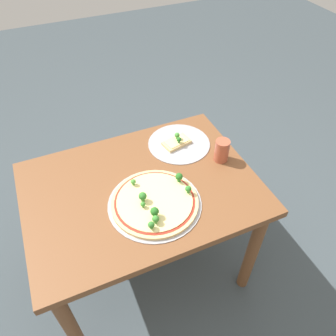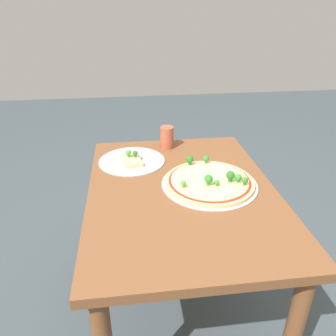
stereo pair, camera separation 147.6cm
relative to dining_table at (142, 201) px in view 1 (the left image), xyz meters
The scene contains 5 objects.
ground_plane 0.59m from the dining_table, ahead, with size 8.00×8.00×0.00m, color #3D474C.
dining_table is the anchor object (origin of this frame).
pizza_tray_whole 0.17m from the dining_table, 99.16° to the left, with size 0.40×0.40×0.07m.
pizza_tray_slice 0.35m from the dining_table, 144.35° to the right, with size 0.31×0.31×0.06m.
drinking_cup 0.44m from the dining_table, behind, with size 0.07×0.07×0.11m, color #AD5138.
Camera 1 is at (0.28, 0.94, 1.78)m, focal length 35.00 mm.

